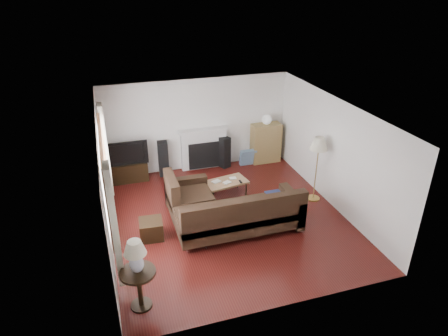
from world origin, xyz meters
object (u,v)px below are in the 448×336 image
object	(u,v)px
coffee_table	(226,188)
floor_lamp	(316,169)
tv_stand	(128,171)
bookshelf	(266,143)
sectional_sofa	(239,212)
side_table	(140,289)

from	to	relation	value
coffee_table	floor_lamp	bearing A→B (deg)	-31.21
tv_stand	floor_lamp	xyz separation A→B (m)	(4.17, -2.30, 0.54)
bookshelf	floor_lamp	distance (m)	2.36
sectional_sofa	side_table	xyz separation A→B (m)	(-2.22, -1.53, -0.10)
tv_stand	sectional_sofa	world-z (taller)	sectional_sofa
sectional_sofa	floor_lamp	world-z (taller)	floor_lamp
bookshelf	sectional_sofa	xyz separation A→B (m)	(-1.87, -3.05, -0.11)
bookshelf	floor_lamp	xyz separation A→B (m)	(0.29, -2.33, 0.23)
coffee_table	bookshelf	bearing A→B (deg)	33.21
tv_stand	coffee_table	distance (m)	2.68
sectional_sofa	coffee_table	xyz separation A→B (m)	(0.19, 1.49, -0.26)
sectional_sofa	side_table	bearing A→B (deg)	-145.43
bookshelf	floor_lamp	world-z (taller)	floor_lamp
coffee_table	sectional_sofa	bearing A→B (deg)	-107.09
side_table	sectional_sofa	bearing A→B (deg)	34.57
coffee_table	side_table	size ratio (longest dim) A/B	1.41
bookshelf	sectional_sofa	size ratio (longest dim) A/B	0.40
bookshelf	side_table	bearing A→B (deg)	-131.73
tv_stand	floor_lamp	distance (m)	4.79
bookshelf	side_table	size ratio (longest dim) A/B	1.57
tv_stand	bookshelf	xyz separation A→B (m)	(3.88, 0.03, 0.31)
tv_stand	floor_lamp	size ratio (longest dim) A/B	0.64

